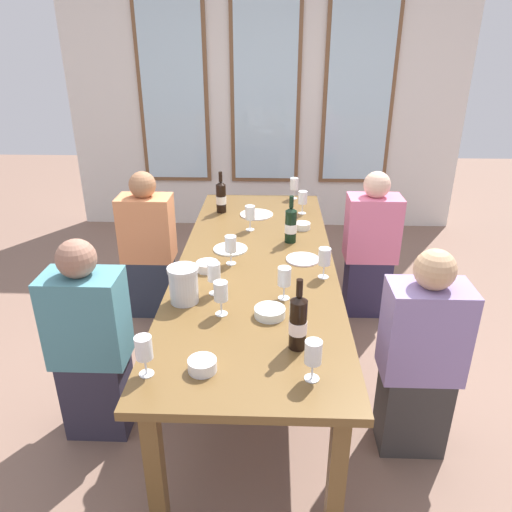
% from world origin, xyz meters
% --- Properties ---
extents(ground_plane, '(12.00, 12.00, 0.00)m').
position_xyz_m(ground_plane, '(0.00, 0.00, 0.00)').
color(ground_plane, '#7F6050').
extents(back_wall_with_windows, '(4.12, 0.10, 2.90)m').
position_xyz_m(back_wall_with_windows, '(0.00, 2.61, 1.45)').
color(back_wall_with_windows, silver).
rests_on(back_wall_with_windows, ground).
extents(dining_table, '(0.92, 2.62, 0.74)m').
position_xyz_m(dining_table, '(0.00, 0.00, 0.67)').
color(dining_table, brown).
rests_on(dining_table, ground).
extents(white_plate_0, '(0.21, 0.21, 0.01)m').
position_xyz_m(white_plate_0, '(-0.17, 0.15, 0.74)').
color(white_plate_0, white).
rests_on(white_plate_0, dining_table).
extents(white_plate_1, '(0.25, 0.25, 0.01)m').
position_xyz_m(white_plate_1, '(-0.03, 0.81, 0.74)').
color(white_plate_1, white).
rests_on(white_plate_1, dining_table).
extents(white_plate_2, '(0.20, 0.20, 0.01)m').
position_xyz_m(white_plate_2, '(0.28, 0.01, 0.74)').
color(white_plate_2, white).
rests_on(white_plate_2, dining_table).
extents(metal_pitcher, '(0.16, 0.16, 0.19)m').
position_xyz_m(metal_pitcher, '(-0.34, -0.51, 0.84)').
color(metal_pitcher, silver).
rests_on(metal_pitcher, dining_table).
extents(wine_bottle_0, '(0.08, 0.08, 0.33)m').
position_xyz_m(wine_bottle_0, '(0.21, -0.88, 0.87)').
color(wine_bottle_0, black).
rests_on(wine_bottle_0, dining_table).
extents(wine_bottle_1, '(0.08, 0.08, 0.31)m').
position_xyz_m(wine_bottle_1, '(0.21, 0.30, 0.86)').
color(wine_bottle_1, black).
rests_on(wine_bottle_1, dining_table).
extents(wine_bottle_2, '(0.08, 0.08, 0.31)m').
position_xyz_m(wine_bottle_2, '(-0.30, 0.87, 0.86)').
color(wine_bottle_2, black).
rests_on(wine_bottle_2, dining_table).
extents(tasting_bowl_0, '(0.13, 0.13, 0.05)m').
position_xyz_m(tasting_bowl_0, '(-0.27, -0.14, 0.77)').
color(tasting_bowl_0, white).
rests_on(tasting_bowl_0, dining_table).
extents(tasting_bowl_1, '(0.12, 0.12, 0.05)m').
position_xyz_m(tasting_bowl_1, '(-0.18, -1.06, 0.77)').
color(tasting_bowl_1, white).
rests_on(tasting_bowl_1, dining_table).
extents(tasting_bowl_2, '(0.15, 0.15, 0.04)m').
position_xyz_m(tasting_bowl_2, '(0.09, -0.63, 0.76)').
color(tasting_bowl_2, white).
rests_on(tasting_bowl_2, dining_table).
extents(tasting_bowl_3, '(0.11, 0.11, 0.04)m').
position_xyz_m(tasting_bowl_3, '(0.30, 0.53, 0.76)').
color(tasting_bowl_3, white).
rests_on(tasting_bowl_3, dining_table).
extents(wine_glass_0, '(0.07, 0.07, 0.17)m').
position_xyz_m(wine_glass_0, '(0.16, -0.46, 0.86)').
color(wine_glass_0, white).
rests_on(wine_glass_0, dining_table).
extents(wine_glass_1, '(0.07, 0.07, 0.17)m').
position_xyz_m(wine_glass_1, '(0.32, 0.86, 0.86)').
color(wine_glass_1, white).
rests_on(wine_glass_1, dining_table).
extents(wine_glass_2, '(0.07, 0.07, 0.17)m').
position_xyz_m(wine_glass_2, '(0.26, 1.23, 0.86)').
color(wine_glass_2, white).
rests_on(wine_glass_2, dining_table).
extents(wine_glass_3, '(0.07, 0.07, 0.17)m').
position_xyz_m(wine_glass_3, '(-0.40, -1.09, 0.86)').
color(wine_glass_3, white).
rests_on(wine_glass_3, dining_table).
extents(wine_glass_4, '(0.07, 0.07, 0.17)m').
position_xyz_m(wine_glass_4, '(0.38, -0.21, 0.86)').
color(wine_glass_4, white).
rests_on(wine_glass_4, dining_table).
extents(wine_glass_5, '(0.07, 0.07, 0.17)m').
position_xyz_m(wine_glass_5, '(-0.06, 0.50, 0.86)').
color(wine_glass_5, white).
rests_on(wine_glass_5, dining_table).
extents(wine_glass_6, '(0.07, 0.07, 0.17)m').
position_xyz_m(wine_glass_6, '(-0.15, -0.05, 0.86)').
color(wine_glass_6, white).
rests_on(wine_glass_6, dining_table).
extents(wine_glass_7, '(0.07, 0.07, 0.17)m').
position_xyz_m(wine_glass_7, '(-0.15, -0.62, 0.86)').
color(wine_glass_7, white).
rests_on(wine_glass_7, dining_table).
extents(wine_glass_8, '(0.07, 0.07, 0.17)m').
position_xyz_m(wine_glass_8, '(0.26, -1.09, 0.86)').
color(wine_glass_8, white).
rests_on(wine_glass_8, dining_table).
extents(wine_glass_9, '(0.07, 0.07, 0.17)m').
position_xyz_m(wine_glass_9, '(-0.20, -0.42, 0.86)').
color(wine_glass_9, white).
rests_on(wine_glass_9, dining_table).
extents(seated_person_0, '(0.38, 0.24, 1.11)m').
position_xyz_m(seated_person_0, '(-0.82, 0.63, 0.53)').
color(seated_person_0, '#2A3041').
rests_on(seated_person_0, ground).
extents(seated_person_1, '(0.38, 0.24, 1.11)m').
position_xyz_m(seated_person_1, '(0.82, 0.70, 0.53)').
color(seated_person_1, '#2D2744').
rests_on(seated_person_1, ground).
extents(seated_person_2, '(0.38, 0.24, 1.11)m').
position_xyz_m(seated_person_2, '(-0.82, -0.61, 0.53)').
color(seated_person_2, '#2F2B3D').
rests_on(seated_person_2, ground).
extents(seated_person_3, '(0.38, 0.24, 1.11)m').
position_xyz_m(seated_person_3, '(0.82, -0.66, 0.53)').
color(seated_person_3, '#373433').
rests_on(seated_person_3, ground).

